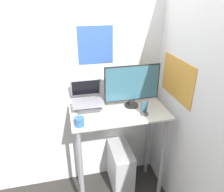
% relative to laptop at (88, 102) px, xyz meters
% --- Properties ---
extents(wall_back, '(6.00, 0.06, 2.60)m').
position_rel_laptop_xyz_m(wall_back, '(0.30, 0.23, 0.10)').
color(wall_back, silver).
rests_on(wall_back, ground_plane).
extents(wall_side_right, '(0.06, 6.00, 2.60)m').
position_rel_laptop_xyz_m(wall_side_right, '(0.89, -0.39, 0.10)').
color(wall_side_right, silver).
rests_on(wall_side_right, ground_plane).
extents(desk, '(1.00, 0.53, 1.13)m').
position_rel_laptop_xyz_m(desk, '(0.30, -0.12, -0.36)').
color(desk, beige).
rests_on(desk, ground_plane).
extents(laptop, '(0.32, 0.29, 0.29)m').
position_rel_laptop_xyz_m(laptop, '(0.00, 0.00, 0.00)').
color(laptop, '#4C4C51').
rests_on(laptop, desk).
extents(monitor, '(0.58, 0.15, 0.45)m').
position_rel_laptop_xyz_m(monitor, '(0.46, -0.05, 0.16)').
color(monitor, black).
rests_on(monitor, desk).
extents(keyboard, '(0.31, 0.09, 0.02)m').
position_rel_laptop_xyz_m(keyboard, '(0.27, -0.24, -0.07)').
color(keyboard, white).
rests_on(keyboard, desk).
extents(mouse, '(0.04, 0.06, 0.03)m').
position_rel_laptop_xyz_m(mouse, '(0.06, -0.21, -0.06)').
color(mouse, white).
rests_on(mouse, desk).
extents(cell_phone, '(0.07, 0.07, 0.15)m').
position_rel_laptop_xyz_m(cell_phone, '(0.53, -0.25, -0.03)').
color(cell_phone, '#4C4C51').
rests_on(cell_phone, desk).
extents(computer_tower, '(0.23, 0.51, 0.57)m').
position_rel_laptop_xyz_m(computer_tower, '(0.35, -0.03, -0.92)').
color(computer_tower, silver).
rests_on(computer_tower, ground_plane).
extents(mug, '(0.09, 0.09, 0.08)m').
position_rel_laptop_xyz_m(mug, '(-0.12, -0.30, -0.04)').
color(mug, '#336699').
rests_on(mug, desk).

